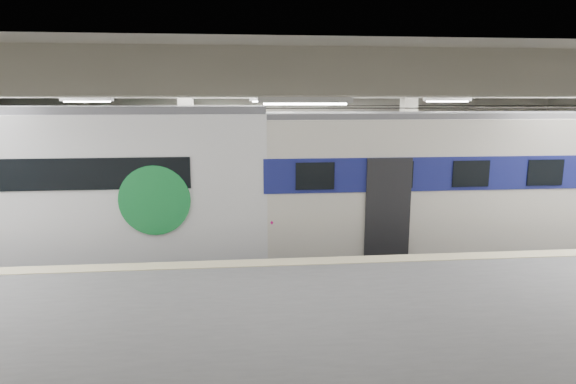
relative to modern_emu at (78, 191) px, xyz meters
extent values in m
cube|color=black|center=(5.86, 0.00, -2.39)|extent=(36.00, 24.00, 0.10)
cube|color=silver|center=(5.86, 0.00, 3.21)|extent=(36.00, 24.00, 0.20)
cube|color=beige|center=(5.86, 10.00, 0.41)|extent=(30.00, 0.10, 5.50)
cube|color=beige|center=(5.86, -10.00, 0.41)|extent=(30.00, 0.10, 5.50)
cube|color=#57575A|center=(5.86, -6.50, -1.79)|extent=(30.00, 7.00, 1.10)
cube|color=beige|center=(5.86, -3.25, -1.23)|extent=(30.00, 0.50, 0.02)
cube|color=beige|center=(2.86, 3.00, 0.41)|extent=(0.50, 0.50, 5.50)
cube|color=beige|center=(10.86, 3.00, 0.41)|extent=(0.50, 0.50, 5.50)
cube|color=beige|center=(5.86, 0.00, 2.91)|extent=(30.00, 18.00, 0.50)
cube|color=#59544C|center=(5.86, 0.00, -2.26)|extent=(30.00, 1.52, 0.16)
cube|color=#59544C|center=(5.86, 5.50, -2.26)|extent=(30.00, 1.52, 0.16)
cylinder|color=black|center=(5.86, 0.00, 2.36)|extent=(30.00, 0.03, 0.03)
cylinder|color=black|center=(5.86, 5.50, 2.36)|extent=(30.00, 0.03, 0.03)
cube|color=white|center=(5.86, -2.00, 2.58)|extent=(26.00, 8.40, 0.12)
cube|color=silver|center=(-1.34, 0.00, 0.19)|extent=(13.56, 3.02, 4.07)
ellipsoid|color=silver|center=(5.44, 0.00, 0.19)|extent=(2.40, 2.96, 3.99)
ellipsoid|color=#B80F6A|center=(5.56, 0.00, -0.70)|extent=(2.55, 3.02, 2.44)
cylinder|color=#167C36|center=(2.46, -1.54, -0.01)|extent=(1.88, 0.06, 1.88)
cube|color=#4C4C51|center=(-1.34, 0.00, 2.33)|extent=(13.56, 2.48, 0.20)
cube|color=black|center=(-1.34, 0.00, -1.99)|extent=(13.56, 2.12, 0.70)
cube|color=beige|center=(12.23, 0.00, 0.11)|extent=(13.73, 3.01, 3.91)
cube|color=navy|center=(12.23, 0.00, 0.58)|extent=(13.77, 3.07, 0.95)
cube|color=red|center=(5.32, 0.00, -0.43)|extent=(0.08, 2.56, 2.15)
cube|color=black|center=(5.32, 0.00, 1.21)|extent=(0.08, 2.41, 1.41)
cube|color=#4C4C51|center=(12.23, 0.00, 2.15)|extent=(13.73, 2.35, 0.16)
cube|color=black|center=(12.23, 0.00, -1.99)|extent=(13.73, 2.11, 0.70)
cube|color=silver|center=(-2.14, 5.50, 0.10)|extent=(14.45, 3.51, 3.89)
cube|color=#167C36|center=(-2.14, 5.50, 0.62)|extent=(14.49, 3.57, 0.82)
cube|color=#4C4C51|center=(-2.14, 5.50, 2.15)|extent=(14.42, 3.00, 0.16)
cube|color=black|center=(-2.14, 5.50, -2.04)|extent=(14.43, 3.20, 0.60)
camera|label=1|loc=(4.77, -14.24, 2.63)|focal=30.00mm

